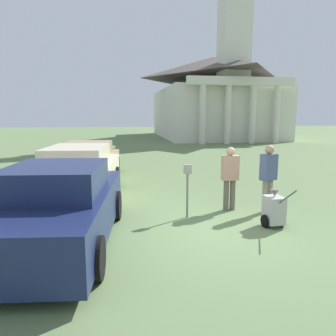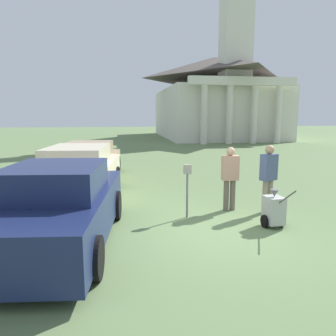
{
  "view_description": "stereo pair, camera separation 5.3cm",
  "coord_description": "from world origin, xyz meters",
  "px_view_note": "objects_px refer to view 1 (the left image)",
  "views": [
    {
      "loc": [
        -2.0,
        -6.43,
        2.46
      ],
      "look_at": [
        -0.73,
        1.77,
        1.1
      ],
      "focal_mm": 35.0,
      "sensor_mm": 36.0,
      "label": 1
    },
    {
      "loc": [
        -1.95,
        -6.44,
        2.46
      ],
      "look_at": [
        -0.73,
        1.77,
        1.1
      ],
      "focal_mm": 35.0,
      "sensor_mm": 36.0,
      "label": 2
    }
  ],
  "objects_px": {
    "parked_car_navy": "(60,208)",
    "person_supervisor": "(268,174)",
    "equipment_cart": "(274,210)",
    "parking_meter": "(187,181)",
    "person_worker": "(230,175)",
    "parked_car_tan": "(89,162)",
    "church": "(213,93)",
    "parked_car_cream": "(79,175)"
  },
  "relations": [
    {
      "from": "person_worker",
      "to": "church",
      "type": "height_order",
      "value": "church"
    },
    {
      "from": "parked_car_navy",
      "to": "person_worker",
      "type": "height_order",
      "value": "person_worker"
    },
    {
      "from": "parked_car_navy",
      "to": "church",
      "type": "distance_m",
      "value": 31.12
    },
    {
      "from": "parking_meter",
      "to": "church",
      "type": "height_order",
      "value": "church"
    },
    {
      "from": "equipment_cart",
      "to": "parking_meter",
      "type": "bearing_deg",
      "value": 147.58
    },
    {
      "from": "equipment_cart",
      "to": "parked_car_navy",
      "type": "bearing_deg",
      "value": 179.93
    },
    {
      "from": "person_worker",
      "to": "parking_meter",
      "type": "bearing_deg",
      "value": 22.73
    },
    {
      "from": "parked_car_navy",
      "to": "person_supervisor",
      "type": "bearing_deg",
      "value": 21.98
    },
    {
      "from": "parked_car_navy",
      "to": "parked_car_cream",
      "type": "relative_size",
      "value": 0.89
    },
    {
      "from": "parking_meter",
      "to": "person_supervisor",
      "type": "bearing_deg",
      "value": 3.84
    },
    {
      "from": "person_supervisor",
      "to": "parked_car_navy",
      "type": "bearing_deg",
      "value": -5.65
    },
    {
      "from": "parking_meter",
      "to": "church",
      "type": "distance_m",
      "value": 29.01
    },
    {
      "from": "parked_car_navy",
      "to": "parked_car_tan",
      "type": "xyz_separation_m",
      "value": [
        -0.0,
        6.49,
        -0.06
      ]
    },
    {
      "from": "parked_car_cream",
      "to": "parked_car_tan",
      "type": "bearing_deg",
      "value": 95.8
    },
    {
      "from": "parked_car_cream",
      "to": "parked_car_tan",
      "type": "xyz_separation_m",
      "value": [
        -0.0,
        3.18,
        -0.07
      ]
    },
    {
      "from": "parked_car_tan",
      "to": "equipment_cart",
      "type": "height_order",
      "value": "parked_car_tan"
    },
    {
      "from": "parked_car_tan",
      "to": "church",
      "type": "bearing_deg",
      "value": 68.53
    },
    {
      "from": "person_supervisor",
      "to": "equipment_cart",
      "type": "relative_size",
      "value": 1.72
    },
    {
      "from": "parked_car_cream",
      "to": "parking_meter",
      "type": "bearing_deg",
      "value": -31.27
    },
    {
      "from": "parked_car_navy",
      "to": "person_supervisor",
      "type": "xyz_separation_m",
      "value": [
        4.83,
        1.4,
        0.25
      ]
    },
    {
      "from": "parked_car_navy",
      "to": "equipment_cart",
      "type": "relative_size",
      "value": 4.82
    },
    {
      "from": "parked_car_navy",
      "to": "parking_meter",
      "type": "relative_size",
      "value": 3.71
    },
    {
      "from": "person_supervisor",
      "to": "equipment_cart",
      "type": "xyz_separation_m",
      "value": [
        -0.36,
        -1.08,
        -0.59
      ]
    },
    {
      "from": "parked_car_navy",
      "to": "equipment_cart",
      "type": "distance_m",
      "value": 4.5
    },
    {
      "from": "parked_car_cream",
      "to": "parked_car_tan",
      "type": "distance_m",
      "value": 3.18
    },
    {
      "from": "person_worker",
      "to": "church",
      "type": "distance_m",
      "value": 28.24
    },
    {
      "from": "parked_car_navy",
      "to": "church",
      "type": "xyz_separation_m",
      "value": [
        11.42,
        28.66,
        4.04
      ]
    },
    {
      "from": "parked_car_cream",
      "to": "person_supervisor",
      "type": "xyz_separation_m",
      "value": [
        4.83,
        -1.92,
        0.24
      ]
    },
    {
      "from": "parked_car_navy",
      "to": "church",
      "type": "relative_size",
      "value": 0.22
    },
    {
      "from": "person_worker",
      "to": "church",
      "type": "bearing_deg",
      "value": -102.87
    },
    {
      "from": "person_worker",
      "to": "person_supervisor",
      "type": "relative_size",
      "value": 0.96
    },
    {
      "from": "equipment_cart",
      "to": "parked_car_cream",
      "type": "bearing_deg",
      "value": 141.99
    },
    {
      "from": "parked_car_navy",
      "to": "parked_car_tan",
      "type": "relative_size",
      "value": 0.92
    },
    {
      "from": "parked_car_cream",
      "to": "equipment_cart",
      "type": "xyz_separation_m",
      "value": [
        4.47,
        -3.0,
        -0.35
      ]
    },
    {
      "from": "parked_car_cream",
      "to": "church",
      "type": "relative_size",
      "value": 0.25
    },
    {
      "from": "parked_car_navy",
      "to": "parking_meter",
      "type": "xyz_separation_m",
      "value": [
        2.72,
        1.26,
        0.18
      ]
    },
    {
      "from": "parked_car_cream",
      "to": "church",
      "type": "xyz_separation_m",
      "value": [
        11.42,
        25.34,
        4.02
      ]
    },
    {
      "from": "parked_car_navy",
      "to": "person_worker",
      "type": "relative_size",
      "value": 2.92
    },
    {
      "from": "parked_car_tan",
      "to": "person_worker",
      "type": "distance_m",
      "value": 6.2
    },
    {
      "from": "parked_car_navy",
      "to": "person_worker",
      "type": "distance_m",
      "value": 4.29
    },
    {
      "from": "person_supervisor",
      "to": "church",
      "type": "height_order",
      "value": "church"
    },
    {
      "from": "parked_car_tan",
      "to": "person_worker",
      "type": "relative_size",
      "value": 3.16
    }
  ]
}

